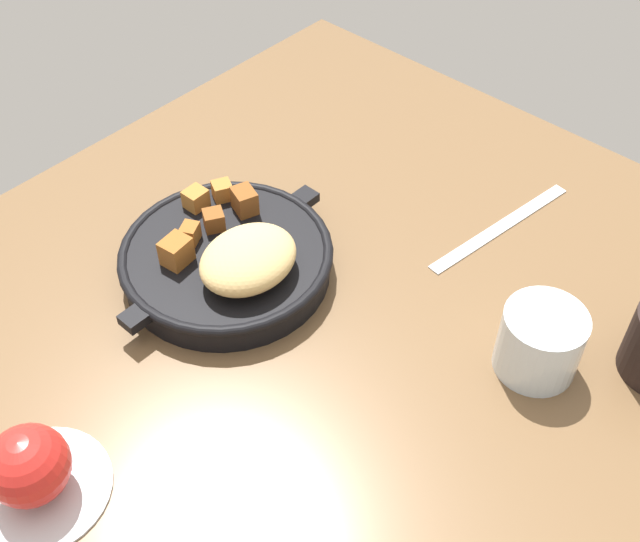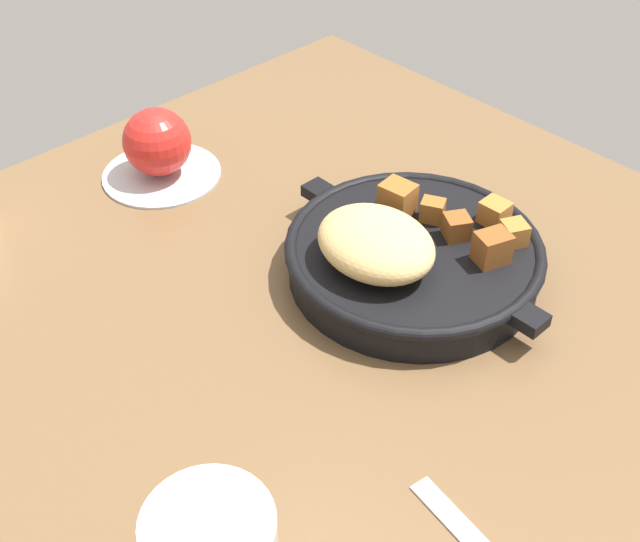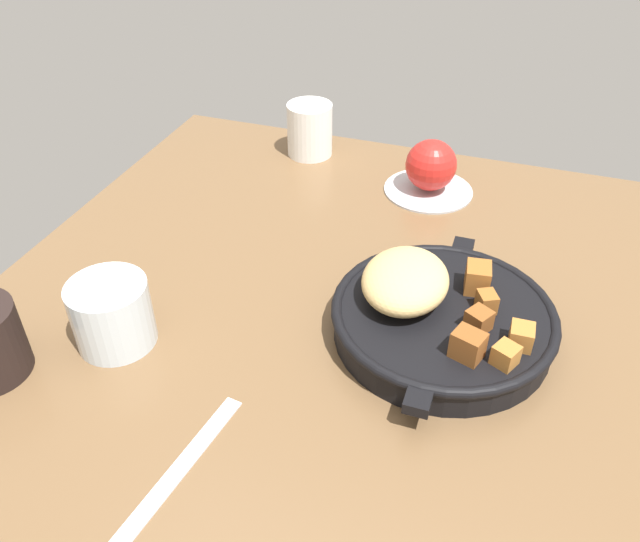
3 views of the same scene
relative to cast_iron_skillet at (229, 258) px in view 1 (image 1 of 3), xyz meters
The scene contains 6 objects.
ground_plane 11.48cm from the cast_iron_skillet, 109.18° to the left, with size 92.40×83.22×2.40cm, color brown.
cast_iron_skillet is the anchor object (origin of this frame).
saucer_plate 30.56cm from the cast_iron_skillet, 12.94° to the left, with size 12.81×12.81×0.60cm, color #B7BABF.
red_apple 30.50cm from the cast_iron_skillet, 12.94° to the left, with size 7.26×7.26×7.26cm, color red.
butter_knife 32.68cm from the cast_iron_skillet, 146.31° to the left, with size 22.75×1.60×0.36cm, color silver.
water_glass_short 34.08cm from the cast_iron_skillet, 110.79° to the left, with size 8.30×8.30×7.34cm, color silver.
Camera 1 is at (42.19, 38.65, 64.57)cm, focal length 44.43 mm.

